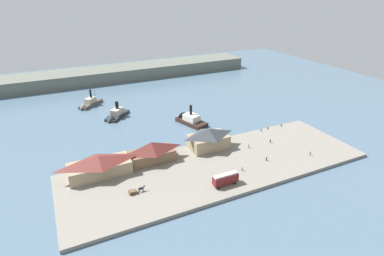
{
  "coord_description": "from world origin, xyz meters",
  "views": [
    {
      "loc": [
        -50.2,
        -104.42,
        59.87
      ],
      "look_at": [
        4.27,
        8.88,
        2.0
      ],
      "focal_mm": 29.09,
      "sensor_mm": 36.0,
      "label": 1
    }
  ],
  "objects_px": {
    "mooring_post_center_east": "(261,130)",
    "ferry_approaching_west": "(189,119)",
    "pedestrian_near_west_shed": "(242,169)",
    "horse_cart": "(136,190)",
    "pedestrian_standing_center": "(270,141)",
    "ferry_near_quay": "(89,104)",
    "pedestrian_at_waters_edge": "(310,153)",
    "mooring_post_east": "(268,128)",
    "ferry_shed_east_terminal": "(99,166)",
    "ferry_shed_customs_shed": "(152,152)",
    "ferry_moored_east": "(115,116)",
    "mooring_post_center_west": "(281,125)",
    "ferry_shed_central_terminal": "(209,138)",
    "pedestrian_by_tram": "(266,159)",
    "pedestrian_near_cart": "(249,146)",
    "street_tram": "(225,179)"
  },
  "relations": [
    {
      "from": "mooring_post_center_east",
      "to": "ferry_approaching_west",
      "type": "xyz_separation_m",
      "value": [
        -23.9,
        24.71,
        -0.04
      ]
    },
    {
      "from": "pedestrian_near_west_shed",
      "to": "mooring_post_center_east",
      "type": "bearing_deg",
      "value": 42.26
    },
    {
      "from": "horse_cart",
      "to": "mooring_post_center_east",
      "type": "distance_m",
      "value": 65.8
    },
    {
      "from": "pedestrian_standing_center",
      "to": "ferry_near_quay",
      "type": "relative_size",
      "value": 0.11
    },
    {
      "from": "pedestrian_at_waters_edge",
      "to": "mooring_post_east",
      "type": "distance_m",
      "value": 25.9
    },
    {
      "from": "ferry_near_quay",
      "to": "ferry_approaching_west",
      "type": "bearing_deg",
      "value": -47.61
    },
    {
      "from": "ferry_shed_east_terminal",
      "to": "ferry_shed_customs_shed",
      "type": "bearing_deg",
      "value": 2.73
    },
    {
      "from": "ferry_shed_east_terminal",
      "to": "ferry_moored_east",
      "type": "bearing_deg",
      "value": 71.7
    },
    {
      "from": "ferry_shed_east_terminal",
      "to": "mooring_post_center_west",
      "type": "relative_size",
      "value": 23.29
    },
    {
      "from": "pedestrian_near_west_shed",
      "to": "ferry_moored_east",
      "type": "xyz_separation_m",
      "value": [
        -28.31,
        68.71,
        -0.49
      ]
    },
    {
      "from": "horse_cart",
      "to": "pedestrian_standing_center",
      "type": "distance_m",
      "value": 59.93
    },
    {
      "from": "ferry_shed_east_terminal",
      "to": "ferry_near_quay",
      "type": "xyz_separation_m",
      "value": [
        7.45,
        72.51,
        -3.25
      ]
    },
    {
      "from": "horse_cart",
      "to": "ferry_moored_east",
      "type": "height_order",
      "value": "ferry_moored_east"
    },
    {
      "from": "ferry_shed_central_terminal",
      "to": "ferry_approaching_west",
      "type": "distance_m",
      "value": 28.96
    },
    {
      "from": "pedestrian_by_tram",
      "to": "ferry_near_quay",
      "type": "xyz_separation_m",
      "value": [
        -49.24,
        89.52,
        -0.48
      ]
    },
    {
      "from": "pedestrian_by_tram",
      "to": "mooring_post_east",
      "type": "distance_m",
      "value": 28.36
    },
    {
      "from": "ferry_shed_customs_shed",
      "to": "mooring_post_center_east",
      "type": "distance_m",
      "value": 52.14
    },
    {
      "from": "ferry_near_quay",
      "to": "ferry_approaching_west",
      "type": "height_order",
      "value": "ferry_approaching_west"
    },
    {
      "from": "pedestrian_near_cart",
      "to": "ferry_near_quay",
      "type": "bearing_deg",
      "value": 122.08
    },
    {
      "from": "ferry_shed_customs_shed",
      "to": "ferry_approaching_west",
      "type": "relative_size",
      "value": 0.9
    },
    {
      "from": "pedestrian_standing_center",
      "to": "mooring_post_center_east",
      "type": "height_order",
      "value": "pedestrian_standing_center"
    },
    {
      "from": "ferry_shed_east_terminal",
      "to": "ferry_near_quay",
      "type": "bearing_deg",
      "value": 84.13
    },
    {
      "from": "horse_cart",
      "to": "ferry_shed_customs_shed",
      "type": "bearing_deg",
      "value": 56.03
    },
    {
      "from": "ferry_shed_east_terminal",
      "to": "pedestrian_near_west_shed",
      "type": "xyz_separation_m",
      "value": [
        44.77,
        -18.92,
        -2.84
      ]
    },
    {
      "from": "street_tram",
      "to": "pedestrian_near_west_shed",
      "type": "distance_m",
      "value": 10.83
    },
    {
      "from": "pedestrian_at_waters_edge",
      "to": "pedestrian_near_cart",
      "type": "bearing_deg",
      "value": 139.37
    },
    {
      "from": "pedestrian_by_tram",
      "to": "ferry_moored_east",
      "type": "relative_size",
      "value": 0.11
    },
    {
      "from": "ferry_moored_east",
      "to": "ferry_shed_east_terminal",
      "type": "bearing_deg",
      "value": -108.3
    },
    {
      "from": "pedestrian_by_tram",
      "to": "ferry_approaching_west",
      "type": "distance_m",
      "value": 47.42
    },
    {
      "from": "ferry_moored_east",
      "to": "ferry_approaching_west",
      "type": "relative_size",
      "value": 0.87
    },
    {
      "from": "pedestrian_near_cart",
      "to": "mooring_post_east",
      "type": "xyz_separation_m",
      "value": [
        18.0,
        10.89,
        -0.28
      ]
    },
    {
      "from": "pedestrian_at_waters_edge",
      "to": "ferry_moored_east",
      "type": "relative_size",
      "value": 0.11
    },
    {
      "from": "ferry_shed_customs_shed",
      "to": "pedestrian_standing_center",
      "type": "bearing_deg",
      "value": -8.2
    },
    {
      "from": "ferry_shed_customs_shed",
      "to": "pedestrian_by_tram",
      "type": "relative_size",
      "value": 9.42
    },
    {
      "from": "ferry_shed_customs_shed",
      "to": "pedestrian_near_cart",
      "type": "distance_m",
      "value": 38.51
    },
    {
      "from": "ferry_shed_central_terminal",
      "to": "mooring_post_center_west",
      "type": "bearing_deg",
      "value": 5.3
    },
    {
      "from": "horse_cart",
      "to": "mooring_post_east",
      "type": "height_order",
      "value": "horse_cart"
    },
    {
      "from": "mooring_post_east",
      "to": "pedestrian_at_waters_edge",
      "type": "bearing_deg",
      "value": -91.13
    },
    {
      "from": "pedestrian_near_west_shed",
      "to": "mooring_post_center_west",
      "type": "bearing_deg",
      "value": 32.39
    },
    {
      "from": "ferry_shed_customs_shed",
      "to": "pedestrian_at_waters_edge",
      "type": "xyz_separation_m",
      "value": [
        55.26,
        -21.82,
        -3.11
      ]
    },
    {
      "from": "ferry_near_quay",
      "to": "ferry_approaching_west",
      "type": "xyz_separation_m",
      "value": [
        39.38,
        -43.14,
        0.09
      ]
    },
    {
      "from": "pedestrian_near_cart",
      "to": "ferry_moored_east",
      "type": "height_order",
      "value": "ferry_moored_east"
    },
    {
      "from": "ferry_shed_customs_shed",
      "to": "mooring_post_center_east",
      "type": "bearing_deg",
      "value": 4.16
    },
    {
      "from": "mooring_post_east",
      "to": "ferry_near_quay",
      "type": "xyz_separation_m",
      "value": [
        -67.17,
        67.54,
        -0.13
      ]
    },
    {
      "from": "pedestrian_standing_center",
      "to": "pedestrian_at_waters_edge",
      "type": "bearing_deg",
      "value": -65.19
    },
    {
      "from": "ferry_shed_customs_shed",
      "to": "ferry_shed_central_terminal",
      "type": "relative_size",
      "value": 1.09
    },
    {
      "from": "mooring_post_center_west",
      "to": "mooring_post_east",
      "type": "xyz_separation_m",
      "value": [
        -7.44,
        0.24,
        0.0
      ]
    },
    {
      "from": "mooring_post_center_west",
      "to": "mooring_post_east",
      "type": "distance_m",
      "value": 7.45
    },
    {
      "from": "ferry_near_quay",
      "to": "pedestrian_at_waters_edge",
      "type": "bearing_deg",
      "value": -54.5
    },
    {
      "from": "horse_cart",
      "to": "pedestrian_at_waters_edge",
      "type": "relative_size",
      "value": 3.05
    }
  ]
}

